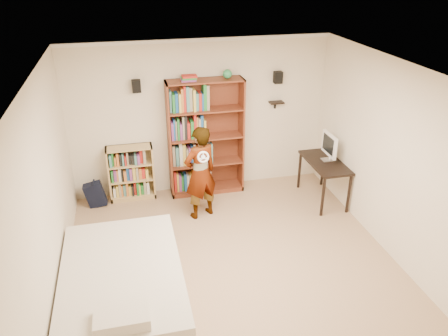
# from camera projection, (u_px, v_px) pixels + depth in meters

# --- Properties ---
(ground) EXTENTS (4.50, 5.00, 0.01)m
(ground) POSITION_uv_depth(u_px,v_px,m) (236.00, 270.00, 6.00)
(ground) COLOR tan
(ground) RESTS_ON ground
(room_shell) EXTENTS (4.52, 5.02, 2.71)m
(room_shell) POSITION_uv_depth(u_px,v_px,m) (238.00, 153.00, 5.22)
(room_shell) COLOR #EFE6CC
(room_shell) RESTS_ON ground
(crown_molding) EXTENTS (4.50, 5.00, 0.06)m
(crown_molding) POSITION_uv_depth(u_px,v_px,m) (239.00, 79.00, 4.82)
(crown_molding) COLOR white
(crown_molding) RESTS_ON room_shell
(speaker_left) EXTENTS (0.14, 0.12, 0.20)m
(speaker_left) POSITION_uv_depth(u_px,v_px,m) (136.00, 86.00, 6.99)
(speaker_left) COLOR black
(speaker_left) RESTS_ON room_shell
(speaker_right) EXTENTS (0.14, 0.12, 0.20)m
(speaker_right) POSITION_uv_depth(u_px,v_px,m) (278.00, 77.00, 7.49)
(speaker_right) COLOR black
(speaker_right) RESTS_ON room_shell
(wall_shelf) EXTENTS (0.25, 0.16, 0.02)m
(wall_shelf) POSITION_uv_depth(u_px,v_px,m) (276.00, 102.00, 7.69)
(wall_shelf) COLOR black
(wall_shelf) RESTS_ON room_shell
(tall_bookshelf) EXTENTS (1.30, 0.38, 2.06)m
(tall_bookshelf) POSITION_uv_depth(u_px,v_px,m) (206.00, 138.00, 7.57)
(tall_bookshelf) COLOR brown
(tall_bookshelf) RESTS_ON ground
(low_bookshelf) EXTENTS (0.78, 0.29, 0.98)m
(low_bookshelf) POSITION_uv_depth(u_px,v_px,m) (131.00, 173.00, 7.57)
(low_bookshelf) COLOR tan
(low_bookshelf) RESTS_ON ground
(computer_desk) EXTENTS (0.54, 1.08, 0.74)m
(computer_desk) POSITION_uv_depth(u_px,v_px,m) (323.00, 181.00, 7.57)
(computer_desk) COLOR black
(computer_desk) RESTS_ON ground
(imac) EXTENTS (0.12, 0.48, 0.47)m
(imac) POSITION_uv_depth(u_px,v_px,m) (328.00, 147.00, 7.36)
(imac) COLOR white
(imac) RESTS_ON computer_desk
(daybed) EXTENTS (1.46, 2.24, 0.66)m
(daybed) POSITION_uv_depth(u_px,v_px,m) (123.00, 282.00, 5.29)
(daybed) COLOR beige
(daybed) RESTS_ON ground
(person) EXTENTS (0.67, 0.56, 1.56)m
(person) POSITION_uv_depth(u_px,v_px,m) (200.00, 173.00, 6.92)
(person) COLOR black
(person) RESTS_ON ground
(wii_wheel) EXTENTS (0.18, 0.07, 0.18)m
(wii_wheel) POSITION_uv_depth(u_px,v_px,m) (203.00, 157.00, 6.48)
(wii_wheel) COLOR white
(wii_wheel) RESTS_ON person
(navy_bag) EXTENTS (0.34, 0.22, 0.45)m
(navy_bag) POSITION_uv_depth(u_px,v_px,m) (95.00, 194.00, 7.44)
(navy_bag) COLOR black
(navy_bag) RESTS_ON ground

